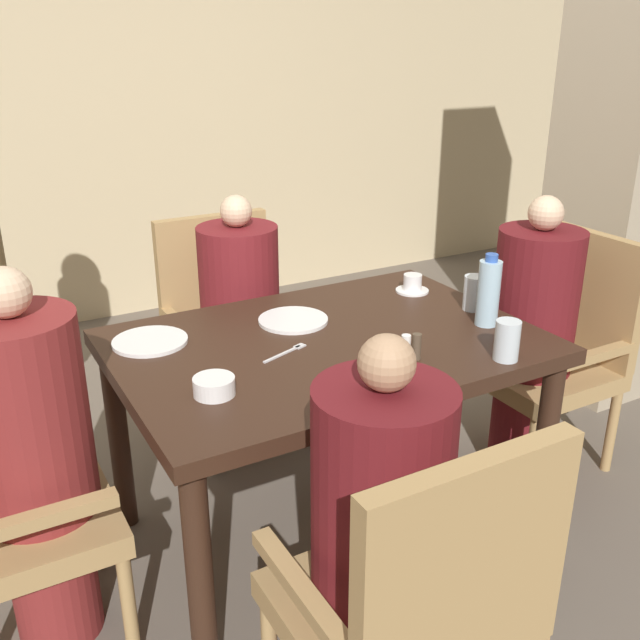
{
  "coord_description": "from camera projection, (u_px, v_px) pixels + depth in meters",
  "views": [
    {
      "loc": [
        -1.04,
        -1.8,
        1.65
      ],
      "look_at": [
        0.0,
        0.05,
        0.8
      ],
      "focal_mm": 40.0,
      "sensor_mm": 36.0,
      "label": 1
    }
  ],
  "objects": [
    {
      "name": "diner_in_far_chair",
      "position": [
        241.0,
        323.0,
        2.91
      ],
      "size": [
        0.32,
        0.32,
        1.08
      ],
      "color": "maroon",
      "rests_on": "ground_plane"
    },
    {
      "name": "plate_main_left",
      "position": [
        150.0,
        341.0,
        2.24
      ],
      "size": [
        0.24,
        0.24,
        0.01
      ],
      "color": "white",
      "rests_on": "dining_table"
    },
    {
      "name": "wall_back",
      "position": [
        109.0,
        81.0,
        4.05
      ],
      "size": [
        8.0,
        0.06,
        2.8
      ],
      "color": "#C6B289",
      "rests_on": "ground_plane"
    },
    {
      "name": "water_bottle",
      "position": [
        489.0,
        292.0,
        2.34
      ],
      "size": [
        0.07,
        0.07,
        0.24
      ],
      "color": "#A3C6DB",
      "rests_on": "dining_table"
    },
    {
      "name": "glass_tall_mid",
      "position": [
        507.0,
        340.0,
        2.1
      ],
      "size": [
        0.08,
        0.08,
        0.12
      ],
      "color": "silver",
      "rests_on": "dining_table"
    },
    {
      "name": "chair_far_side",
      "position": [
        228.0,
        323.0,
        3.05
      ],
      "size": [
        0.5,
        0.5,
        0.94
      ],
      "color": "#A88451",
      "rests_on": "ground_plane"
    },
    {
      "name": "diner_in_near_chair",
      "position": [
        380.0,
        544.0,
        1.64
      ],
      "size": [
        0.32,
        0.32,
        1.08
      ],
      "color": "#5B1419",
      "rests_on": "ground_plane"
    },
    {
      "name": "bowl_small",
      "position": [
        214.0,
        386.0,
        1.91
      ],
      "size": [
        0.11,
        0.11,
        0.05
      ],
      "color": "white",
      "rests_on": "dining_table"
    },
    {
      "name": "salt_shaker",
      "position": [
        406.0,
        348.0,
        2.1
      ],
      "size": [
        0.03,
        0.03,
        0.09
      ],
      "color": "white",
      "rests_on": "dining_table"
    },
    {
      "name": "fork_beside_plate",
      "position": [
        289.0,
        351.0,
        2.18
      ],
      "size": [
        0.17,
        0.07,
        0.0
      ],
      "color": "silver",
      "rests_on": "dining_table"
    },
    {
      "name": "ground_plane",
      "position": [
        326.0,
        531.0,
        2.54
      ],
      "size": [
        16.0,
        16.0,
        0.0
      ],
      "primitive_type": "plane",
      "color": "#60564C"
    },
    {
      "name": "glass_tall_near",
      "position": [
        474.0,
        293.0,
        2.49
      ],
      "size": [
        0.08,
        0.08,
        0.12
      ],
      "color": "silver",
      "rests_on": "dining_table"
    },
    {
      "name": "teacup_with_saucer",
      "position": [
        412.0,
        285.0,
        2.68
      ],
      "size": [
        0.12,
        0.12,
        0.07
      ],
      "color": "white",
      "rests_on": "dining_table"
    },
    {
      "name": "chair_near_corner",
      "position": [
        416.0,
        603.0,
        1.55
      ],
      "size": [
        0.5,
        0.5,
        0.94
      ],
      "color": "#A88451",
      "rests_on": "ground_plane"
    },
    {
      "name": "pillar_stone",
      "position": [
        635.0,
        107.0,
        3.15
      ],
      "size": [
        0.5,
        0.5,
        2.7
      ],
      "color": "tan",
      "rests_on": "ground_plane"
    },
    {
      "name": "diner_in_left_chair",
      "position": [
        34.0,
        462.0,
        1.92
      ],
      "size": [
        0.32,
        0.32,
        1.13
      ],
      "color": "maroon",
      "rests_on": "ground_plane"
    },
    {
      "name": "diner_in_right_chair",
      "position": [
        531.0,
        335.0,
        2.74
      ],
      "size": [
        0.32,
        0.32,
        1.11
      ],
      "color": "#5B1419",
      "rests_on": "ground_plane"
    },
    {
      "name": "plate_main_right",
      "position": [
        293.0,
        320.0,
        2.4
      ],
      "size": [
        0.24,
        0.24,
        0.01
      ],
      "color": "white",
      "rests_on": "dining_table"
    },
    {
      "name": "pepper_shaker",
      "position": [
        416.0,
        346.0,
        2.11
      ],
      "size": [
        0.03,
        0.03,
        0.08
      ],
      "color": "#4C3D2D",
      "rests_on": "dining_table"
    },
    {
      "name": "chair_right_side",
      "position": [
        556.0,
        345.0,
        2.84
      ],
      "size": [
        0.5,
        0.5,
        0.94
      ],
      "color": "#A88451",
      "rests_on": "ground_plane"
    },
    {
      "name": "dining_table",
      "position": [
        327.0,
        366.0,
        2.3
      ],
      "size": [
        1.32,
        0.92,
        0.75
      ],
      "color": "#331E14",
      "rests_on": "ground_plane"
    }
  ]
}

